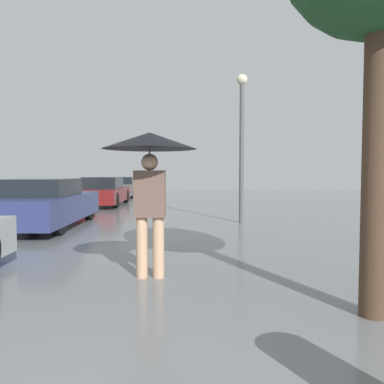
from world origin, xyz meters
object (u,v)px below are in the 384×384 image
(parked_car_second, at_px, (43,204))
(parked_car_third, at_px, (104,192))
(pedestrian, at_px, (150,158))
(street_lamp, at_px, (242,131))
(parked_car_farthest, at_px, (123,187))

(parked_car_second, height_order, parked_car_third, parked_car_second)
(parked_car_third, bearing_deg, parked_car_second, -92.12)
(pedestrian, distance_m, parked_car_third, 11.57)
(parked_car_third, bearing_deg, pedestrian, -75.27)
(parked_car_third, bearing_deg, street_lamp, -49.10)
(parked_car_second, bearing_deg, parked_car_third, 87.88)
(pedestrian, relative_size, street_lamp, 0.47)
(parked_car_third, height_order, parked_car_farthest, parked_car_third)
(parked_car_second, xyz_separation_m, street_lamp, (5.23, 0.61, 1.94))
(parked_car_second, bearing_deg, parked_car_farthest, 89.59)
(pedestrian, bearing_deg, parked_car_farthest, 100.19)
(pedestrian, height_order, street_lamp, street_lamp)
(street_lamp, bearing_deg, parked_car_farthest, 113.64)
(pedestrian, xyz_separation_m, parked_car_second, (-3.17, 4.77, -1.00))
(parked_car_third, distance_m, parked_car_farthest, 5.98)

